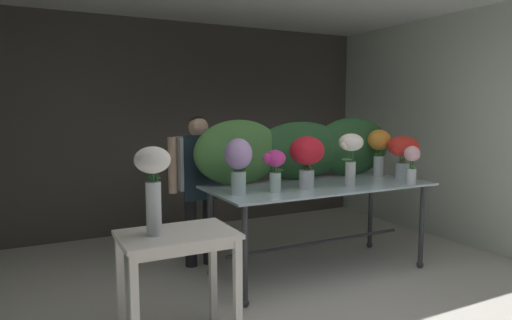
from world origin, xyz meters
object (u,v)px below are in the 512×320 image
at_px(vase_magenta_ranunculus, 275,166).
at_px(florist, 199,174).
at_px(side_table_white, 177,249).
at_px(display_table_glass, 319,197).
at_px(vase_white_roses_tall, 153,178).
at_px(vase_ivory_snapdragons, 351,151).
at_px(vase_blush_lilies, 412,162).
at_px(vase_scarlet_roses, 403,150).
at_px(vase_crimson_peonies, 307,155).
at_px(vase_sunset_stock, 379,145).
at_px(vase_lilac_hydrangea, 238,161).

bearing_deg(vase_magenta_ranunculus, florist, 113.93).
bearing_deg(side_table_white, display_table_glass, 23.04).
xyz_separation_m(florist, vase_white_roses_tall, (-0.83, -1.42, 0.22)).
relative_size(vase_ivory_snapdragons, vase_blush_lilies, 1.34).
xyz_separation_m(vase_scarlet_roses, vase_magenta_ranunculus, (-1.54, -0.03, -0.07)).
relative_size(display_table_glass, vase_crimson_peonies, 4.53).
bearing_deg(vase_white_roses_tall, vase_magenta_ranunculus, 24.65).
height_order(florist, vase_white_roses_tall, florist).
xyz_separation_m(vase_magenta_ranunculus, vase_white_roses_tall, (-1.21, -0.56, 0.06)).
bearing_deg(vase_blush_lilies, vase_magenta_ranunculus, 169.46).
bearing_deg(vase_ivory_snapdragons, florist, 141.24).
height_order(florist, vase_crimson_peonies, florist).
bearing_deg(florist, display_table_glass, -36.94).
bearing_deg(display_table_glass, vase_blush_lilies, -26.47).
height_order(vase_blush_lilies, vase_crimson_peonies, vase_crimson_peonies).
bearing_deg(vase_sunset_stock, vase_blush_lilies, -98.85).
bearing_deg(vase_blush_lilies, florist, 147.50).
xyz_separation_m(vase_blush_lilies, vase_white_roses_tall, (-2.59, -0.30, 0.07)).
relative_size(side_table_white, florist, 0.52).
bearing_deg(vase_white_roses_tall, vase_blush_lilies, 6.66).
height_order(vase_sunset_stock, vase_crimson_peonies, vase_sunset_stock).
distance_m(florist, vase_scarlet_roses, 2.11).
height_order(florist, vase_ivory_snapdragons, florist).
xyz_separation_m(display_table_glass, vase_magenta_ranunculus, (-0.58, -0.14, 0.35)).
bearing_deg(display_table_glass, vase_ivory_snapdragons, -46.33).
xyz_separation_m(vase_ivory_snapdragons, vase_white_roses_tall, (-1.99, -0.49, -0.05)).
bearing_deg(side_table_white, vase_white_roses_tall, 179.95).
distance_m(vase_magenta_ranunculus, vase_white_roses_tall, 1.34).
height_order(display_table_glass, vase_white_roses_tall, vase_white_roses_tall).
bearing_deg(vase_scarlet_roses, side_table_white, -167.23).
relative_size(vase_ivory_snapdragons, vase_white_roses_tall, 0.86).
bearing_deg(vase_blush_lilies, vase_ivory_snapdragons, 162.67).
bearing_deg(display_table_glass, vase_sunset_stock, 9.81).
height_order(display_table_glass, vase_lilac_hydrangea, vase_lilac_hydrangea).
relative_size(display_table_glass, vase_sunset_stock, 4.31).
relative_size(vase_sunset_stock, vase_white_roses_tall, 0.87).
height_order(vase_magenta_ranunculus, vase_crimson_peonies, vase_crimson_peonies).
distance_m(vase_sunset_stock, vase_white_roses_tall, 2.81).
bearing_deg(vase_ivory_snapdragons, vase_magenta_ranunculus, 174.86).
height_order(display_table_glass, vase_scarlet_roses, vase_scarlet_roses).
xyz_separation_m(side_table_white, vase_magenta_ranunculus, (1.06, 0.56, 0.43)).
xyz_separation_m(vase_ivory_snapdragons, vase_crimson_peonies, (-0.44, 0.08, -0.03)).
xyz_separation_m(side_table_white, florist, (0.68, 1.42, 0.27)).
bearing_deg(vase_crimson_peonies, display_table_glass, 28.27).
distance_m(vase_blush_lilies, vase_lilac_hydrangea, 1.73).
height_order(side_table_white, vase_scarlet_roses, vase_scarlet_roses).
xyz_separation_m(florist, vase_lilac_hydrangea, (0.05, -0.82, 0.22)).
height_order(vase_ivory_snapdragons, vase_sunset_stock, vase_sunset_stock).
height_order(display_table_glass, vase_blush_lilies, vase_blush_lilies).
height_order(florist, vase_sunset_stock, florist).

